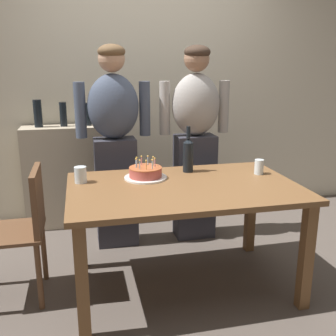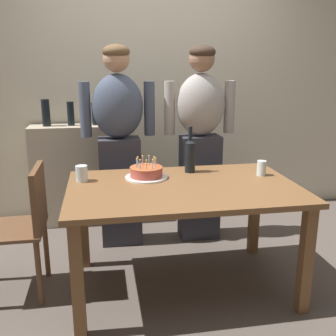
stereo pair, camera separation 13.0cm
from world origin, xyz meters
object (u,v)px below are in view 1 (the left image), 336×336
object	(u,v)px
water_glass_far	(81,175)
wine_bottle	(188,154)
person_man_bearded	(115,144)
dining_chair	(24,223)
birthday_cake	(146,173)
person_woman_cardigan	(195,141)
water_glass_near	(259,167)

from	to	relation	value
water_glass_far	wine_bottle	world-z (taller)	wine_bottle
water_glass_far	person_man_bearded	size ratio (longest dim) A/B	0.07
dining_chair	wine_bottle	bearing A→B (deg)	99.48
wine_bottle	person_man_bearded	distance (m)	0.69
birthday_cake	person_man_bearded	world-z (taller)	person_man_bearded
birthday_cake	person_woman_cardigan	world-z (taller)	person_woman_cardigan
person_woman_cardigan	wine_bottle	bearing A→B (deg)	67.69
birthday_cake	wine_bottle	distance (m)	0.36
birthday_cake	water_glass_far	distance (m)	0.44
birthday_cake	water_glass_far	world-z (taller)	birthday_cake
person_woman_cardigan	dining_chair	size ratio (longest dim) A/B	1.90
wine_bottle	water_glass_near	bearing A→B (deg)	-19.98
water_glass_far	birthday_cake	bearing A→B (deg)	0.39
birthday_cake	water_glass_near	distance (m)	0.82
birthday_cake	dining_chair	size ratio (longest dim) A/B	0.34
wine_bottle	person_woman_cardigan	size ratio (longest dim) A/B	0.20
water_glass_near	wine_bottle	xyz separation A→B (m)	(-0.48, 0.18, 0.08)
water_glass_near	wine_bottle	size ratio (longest dim) A/B	0.32
wine_bottle	birthday_cake	bearing A→B (deg)	-162.92
water_glass_near	person_woman_cardigan	size ratio (longest dim) A/B	0.06
person_man_bearded	person_woman_cardigan	world-z (taller)	same
water_glass_near	person_woman_cardigan	world-z (taller)	person_woman_cardigan
water_glass_far	person_man_bearded	distance (m)	0.66
person_woman_cardigan	person_man_bearded	bearing A→B (deg)	0.00
person_woman_cardigan	water_glass_far	bearing A→B (deg)	31.23
dining_chair	birthday_cake	bearing A→B (deg)	96.25
wine_bottle	dining_chair	distance (m)	1.22
birthday_cake	person_man_bearded	xyz separation A→B (m)	(-0.16, 0.59, 0.10)
water_glass_near	person_woman_cardigan	distance (m)	0.72
birthday_cake	person_woman_cardigan	xyz separation A→B (m)	(0.53, 0.59, 0.10)
water_glass_near	dining_chair	bearing A→B (deg)	-179.41
wine_bottle	person_woman_cardigan	distance (m)	0.52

